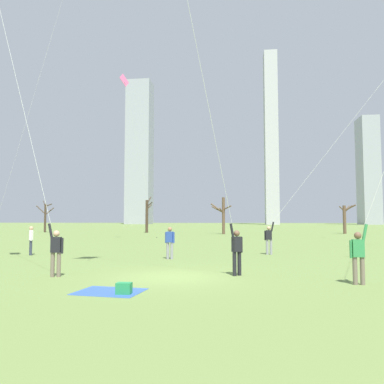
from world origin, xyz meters
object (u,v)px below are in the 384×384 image
(bare_tree_right_of_center, at_px, (147,215))
(bare_tree_far_right_edge, at_px, (345,218))
(distant_kite_drifting_right_pink, at_px, (127,91))
(picnic_spot, at_px, (118,290))
(bare_tree_leftmost, at_px, (223,214))
(bystander_watching_nearby, at_px, (170,241))
(kite_flyer_midfield_left_purple, at_px, (38,174))
(bystander_strolling_midfield, at_px, (31,239))
(kite_flyer_midfield_right_yellow, at_px, (300,197))
(kite_flyer_far_back_white, at_px, (207,99))
(bare_tree_left_of_center, at_px, (45,216))

(bare_tree_right_of_center, height_order, bare_tree_far_right_edge, bare_tree_right_of_center)
(distant_kite_drifting_right_pink, height_order, picnic_spot, distant_kite_drifting_right_pink)
(bare_tree_leftmost, bearing_deg, bystander_watching_nearby, -92.37)
(kite_flyer_midfield_left_purple, relative_size, bare_tree_right_of_center, 2.57)
(picnic_spot, height_order, bare_tree_right_of_center, bare_tree_right_of_center)
(bystander_strolling_midfield, bearing_deg, bare_tree_right_of_center, 93.28)
(bystander_strolling_midfield, xyz_separation_m, picnic_spot, (8.33, -10.24, -0.81))
(kite_flyer_midfield_right_yellow, height_order, bare_tree_far_right_edge, kite_flyer_midfield_right_yellow)
(picnic_spot, bearing_deg, kite_flyer_far_back_white, 43.21)
(picnic_spot, bearing_deg, distant_kite_drifting_right_pink, 106.29)
(bystander_watching_nearby, xyz_separation_m, bare_tree_far_right_edge, (18.29, 36.65, 1.35))
(bare_tree_left_of_center, bearing_deg, picnic_spot, -60.30)
(bare_tree_right_of_center, bearing_deg, picnic_spot, -77.47)
(bystander_watching_nearby, bearing_deg, kite_flyer_midfield_left_purple, -121.21)
(bystander_watching_nearby, bearing_deg, kite_flyer_midfield_right_yellow, 24.42)
(distant_kite_drifting_right_pink, relative_size, bare_tree_leftmost, 3.14)
(bystander_watching_nearby, bearing_deg, bare_tree_leftmost, 87.63)
(kite_flyer_far_back_white, xyz_separation_m, kite_flyer_midfield_right_yellow, (4.52, 10.05, -2.70))
(kite_flyer_midfield_right_yellow, bearing_deg, bare_tree_far_right_edge, 71.34)
(bare_tree_right_of_center, xyz_separation_m, bare_tree_leftmost, (11.64, -4.61, 0.00))
(kite_flyer_midfield_left_purple, height_order, bare_tree_right_of_center, kite_flyer_midfield_left_purple)
(bare_tree_far_right_edge, bearing_deg, bare_tree_left_of_center, 178.92)
(bare_tree_left_of_center, bearing_deg, bare_tree_leftmost, -8.63)
(kite_flyer_far_back_white, distance_m, bare_tree_left_of_center, 53.02)
(kite_flyer_far_back_white, distance_m, bare_tree_right_of_center, 46.66)
(bare_tree_far_right_edge, distance_m, bare_tree_leftmost, 17.24)
(bare_tree_left_of_center, distance_m, bare_tree_leftmost, 28.06)
(bystander_watching_nearby, xyz_separation_m, bare_tree_leftmost, (1.38, 33.28, 1.80))
(kite_flyer_far_back_white, relative_size, bare_tree_far_right_edge, 5.21)
(kite_flyer_far_back_white, bearing_deg, picnic_spot, -136.79)
(bare_tree_left_of_center, bearing_deg, distant_kite_drifting_right_pink, -48.69)
(bystander_watching_nearby, bearing_deg, bystander_strolling_midfield, 171.57)
(kite_flyer_midfield_left_purple, height_order, kite_flyer_midfield_right_yellow, kite_flyer_midfield_right_yellow)
(kite_flyer_midfield_left_purple, height_order, bare_tree_leftmost, kite_flyer_midfield_left_purple)
(bare_tree_leftmost, bearing_deg, picnic_spot, -91.64)
(bystander_strolling_midfield, relative_size, bare_tree_leftmost, 0.32)
(kite_flyer_midfield_left_purple, bearing_deg, bare_tree_right_of_center, 98.37)
(kite_flyer_far_back_white, relative_size, bystander_watching_nearby, 13.09)
(kite_flyer_midfield_left_purple, relative_size, bystander_strolling_midfield, 8.78)
(kite_flyer_midfield_right_yellow, bearing_deg, bare_tree_left_of_center, 134.17)
(kite_flyer_far_back_white, bearing_deg, bare_tree_left_of_center, 123.00)
(kite_flyer_midfield_left_purple, distance_m, distant_kite_drifting_right_pink, 24.27)
(kite_flyer_midfield_left_purple, relative_size, kite_flyer_midfield_right_yellow, 0.83)
(bystander_strolling_midfield, bearing_deg, distant_kite_drifting_right_pink, 85.26)
(distant_kite_drifting_right_pink, xyz_separation_m, bare_tree_left_of_center, (-19.38, 22.05, -11.61))
(kite_flyer_midfield_left_purple, bearing_deg, bare_tree_leftmost, 82.57)
(bare_tree_far_right_edge, bearing_deg, distant_kite_drifting_right_pink, -139.98)
(kite_flyer_midfield_right_yellow, relative_size, distant_kite_drifting_right_pink, 1.09)
(bystander_watching_nearby, xyz_separation_m, bystander_strolling_midfield, (-8.16, 1.21, 0.00))
(bystander_watching_nearby, relative_size, bare_tree_far_right_edge, 0.40)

